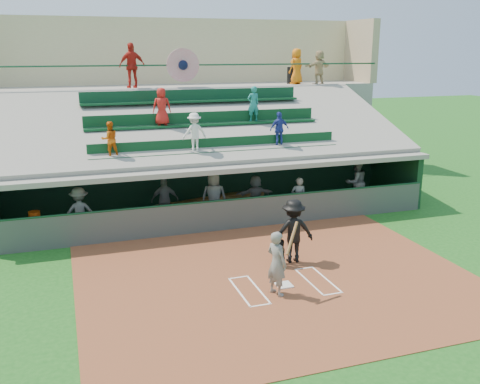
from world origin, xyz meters
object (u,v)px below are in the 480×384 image
object	(u,v)px
catcher	(278,249)
white_table	(35,231)
batter_at_plate	(277,263)
trash_bin	(292,75)
home_plate	(284,285)
water_cooler	(35,217)

from	to	relation	value
catcher	white_table	xyz separation A→B (m)	(-6.95, 4.63, -0.21)
batter_at_plate	trash_bin	bearing A→B (deg)	64.90
catcher	white_table	distance (m)	8.35
batter_at_plate	catcher	world-z (taller)	batter_at_plate
white_table	home_plate	bearing A→B (deg)	-27.22
water_cooler	trash_bin	world-z (taller)	trash_bin
home_plate	water_cooler	bearing A→B (deg)	137.74
batter_at_plate	catcher	xyz separation A→B (m)	(0.77, 1.76, -0.34)
home_plate	trash_bin	bearing A→B (deg)	65.64
catcher	water_cooler	size ratio (longest dim) A/B	2.85
batter_at_plate	trash_bin	distance (m)	15.26
home_plate	water_cooler	size ratio (longest dim) A/B	1.13
catcher	trash_bin	size ratio (longest dim) A/B	1.31
water_cooler	trash_bin	distance (m)	14.80
home_plate	catcher	distance (m)	1.49
batter_at_plate	catcher	distance (m)	1.95
home_plate	batter_at_plate	size ratio (longest dim) A/B	0.22
batter_at_plate	white_table	size ratio (longest dim) A/B	2.73
home_plate	trash_bin	size ratio (longest dim) A/B	0.52
batter_at_plate	white_table	distance (m)	8.91
trash_bin	water_cooler	bearing A→B (deg)	-150.77
home_plate	white_table	bearing A→B (deg)	137.83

